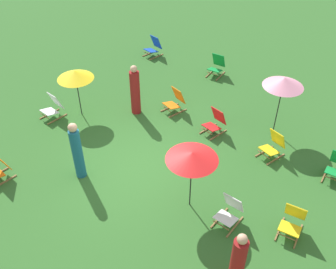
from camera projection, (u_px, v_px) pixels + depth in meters
The scene contains 15 objects.
ground_plane at pixel (142, 170), 10.68m from camera, with size 40.00×40.00×0.00m, color #2D6026.
deckchair_0 at pixel (154, 47), 15.86m from camera, with size 0.59×0.83×0.83m.
deckchair_1 at pixel (175, 101), 12.71m from camera, with size 0.65×0.86×0.83m.
deckchair_3 at pixel (230, 211), 9.05m from camera, with size 0.49×0.77×0.83m.
deckchair_4 at pixel (273, 145), 10.93m from camera, with size 0.67×0.86×0.83m.
deckchair_7 at pixel (292, 221), 8.82m from camera, with size 0.58×0.82×0.83m.
deckchair_8 at pixel (53, 107), 12.44m from camera, with size 0.54×0.80×0.83m.
deckchair_9 at pixel (215, 122), 11.80m from camera, with size 0.62×0.84×0.83m.
deckchair_10 at pixel (217, 66), 14.60m from camera, with size 0.54×0.80×0.83m.
umbrella_0 at pixel (192, 156), 8.67m from camera, with size 1.24×1.24×1.75m.
umbrella_1 at pixel (75, 75), 11.84m from camera, with size 1.14×1.14×1.64m.
umbrella_2 at pixel (284, 82), 10.93m from camera, with size 1.19×1.19×1.93m.
person_0 at pixel (77, 151), 9.99m from camera, with size 0.28×0.28×1.76m.
person_1 at pixel (135, 91), 12.36m from camera, with size 0.42×0.42×1.74m.
person_2 at pixel (237, 264), 7.43m from camera, with size 0.37×0.37×1.74m.
Camera 1 is at (5.24, -5.71, 7.45)m, focal length 40.85 mm.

